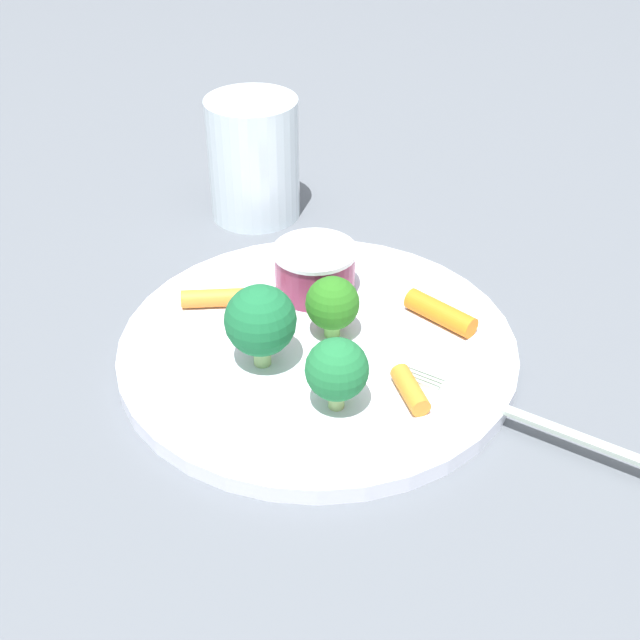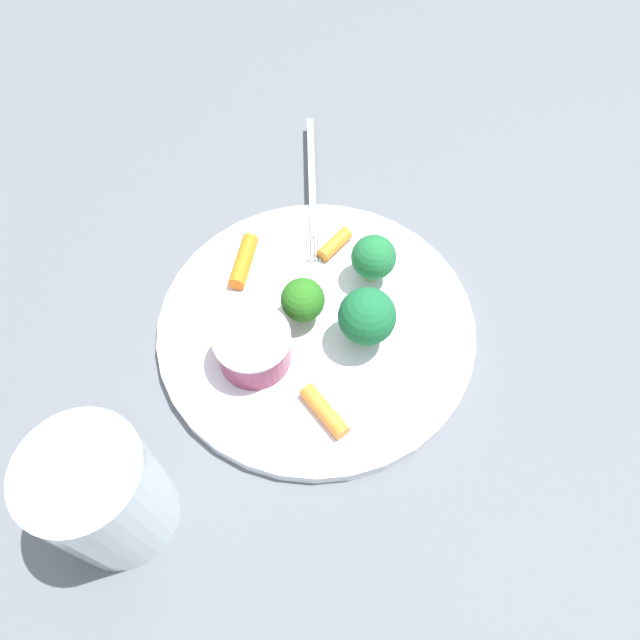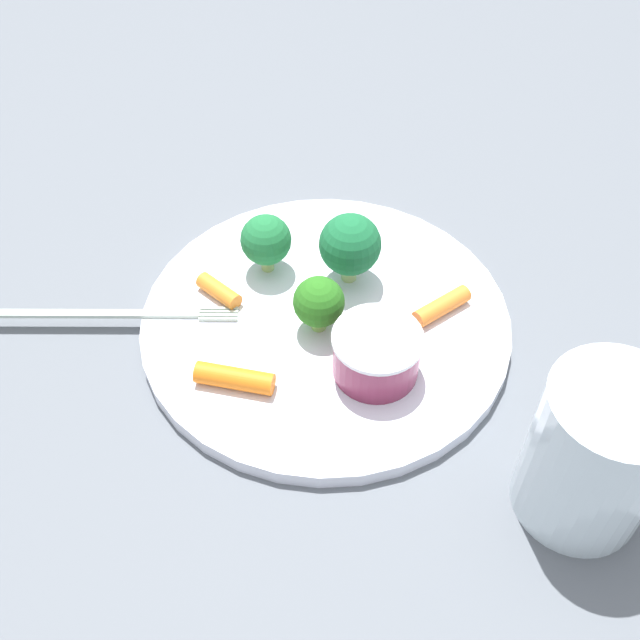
% 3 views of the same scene
% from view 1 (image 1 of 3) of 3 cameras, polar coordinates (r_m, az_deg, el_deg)
% --- Properties ---
extents(ground_plane, '(2.40, 2.40, 0.00)m').
position_cam_1_polar(ground_plane, '(0.56, -0.16, -2.40)').
color(ground_plane, '#585E65').
extents(plate, '(0.27, 0.27, 0.01)m').
position_cam_1_polar(plate, '(0.56, -0.16, -1.92)').
color(plate, white).
rests_on(plate, ground_plane).
extents(sauce_cup, '(0.06, 0.06, 0.04)m').
position_cam_1_polar(sauce_cup, '(0.59, -0.36, 3.50)').
color(sauce_cup, '#7A2946').
rests_on(sauce_cup, plate).
extents(broccoli_floret_0, '(0.05, 0.05, 0.06)m').
position_cam_1_polar(broccoli_floret_0, '(0.52, -4.30, 0.06)').
color(broccoli_floret_0, '#91BA71').
rests_on(broccoli_floret_0, plate).
extents(broccoli_floret_1, '(0.04, 0.04, 0.04)m').
position_cam_1_polar(broccoli_floret_1, '(0.55, 0.89, 1.10)').
color(broccoli_floret_1, '#81C65D').
rests_on(broccoli_floret_1, plate).
extents(broccoli_floret_2, '(0.04, 0.04, 0.05)m').
position_cam_1_polar(broccoli_floret_2, '(0.49, 1.18, -3.49)').
color(broccoli_floret_2, '#96B76C').
rests_on(broccoli_floret_2, plate).
extents(carrot_stick_0, '(0.04, 0.02, 0.01)m').
position_cam_1_polar(carrot_stick_0, '(0.51, 6.27, -4.82)').
color(carrot_stick_0, orange).
rests_on(carrot_stick_0, plate).
extents(carrot_stick_1, '(0.03, 0.05, 0.01)m').
position_cam_1_polar(carrot_stick_1, '(0.59, -7.34, 1.52)').
color(carrot_stick_1, orange).
rests_on(carrot_stick_1, plate).
extents(carrot_stick_2, '(0.06, 0.03, 0.01)m').
position_cam_1_polar(carrot_stick_2, '(0.57, 8.35, 0.50)').
color(carrot_stick_2, orange).
rests_on(carrot_stick_2, plate).
extents(fork, '(0.18, 0.09, 0.00)m').
position_cam_1_polar(fork, '(0.51, 15.09, -6.93)').
color(fork, '#AEC0B1').
rests_on(fork, plate).
extents(drinking_glass, '(0.08, 0.08, 0.10)m').
position_cam_1_polar(drinking_glass, '(0.71, -4.62, 11.08)').
color(drinking_glass, silver).
rests_on(drinking_glass, ground_plane).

